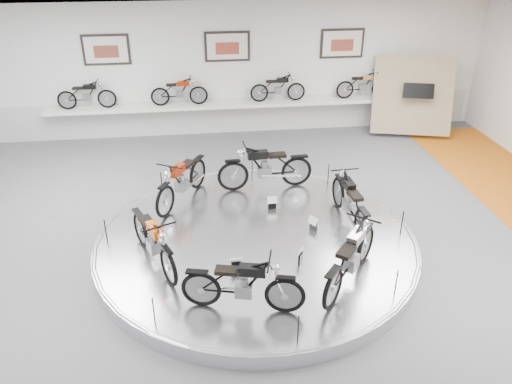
{
  "coord_description": "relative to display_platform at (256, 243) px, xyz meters",
  "views": [
    {
      "loc": [
        -1.08,
        -8.08,
        5.79
      ],
      "look_at": [
        0.04,
        0.6,
        1.16
      ],
      "focal_mm": 35.0,
      "sensor_mm": 36.0,
      "label": 1
    }
  ],
  "objects": [
    {
      "name": "shelf_bike_a",
      "position": [
        -4.2,
        6.4,
        1.27
      ],
      "size": [
        1.22,
        0.43,
        0.73
      ],
      "primitive_type": null,
      "color": "black",
      "rests_on": "shelf"
    },
    {
      "name": "ceiling",
      "position": [
        0.0,
        -0.3,
        3.85
      ],
      "size": [
        16.0,
        16.0,
        0.0
      ],
      "primitive_type": "plane",
      "rotation": [
        3.14,
        0.0,
        0.0
      ],
      "color": "white",
      "rests_on": "wall_back"
    },
    {
      "name": "bike_b",
      "position": [
        0.48,
        2.09,
        0.71
      ],
      "size": [
        1.94,
        0.77,
        1.13
      ],
      "primitive_type": null,
      "rotation": [
        0.0,
        0.0,
        3.19
      ],
      "color": "black",
      "rests_on": "display_platform"
    },
    {
      "name": "shelf_bike_c",
      "position": [
        1.5,
        6.4,
        1.27
      ],
      "size": [
        1.22,
        0.43,
        0.73
      ],
      "primitive_type": null,
      "color": "black",
      "rests_on": "shelf"
    },
    {
      "name": "bike_c",
      "position": [
        -1.45,
        1.7,
        0.69
      ],
      "size": [
        1.47,
        1.93,
        1.09
      ],
      "primitive_type": null,
      "rotation": [
        0.0,
        0.0,
        4.2
      ],
      "color": "maroon",
      "rests_on": "display_platform"
    },
    {
      "name": "poster_left",
      "position": [
        -3.5,
        6.66,
        2.55
      ],
      "size": [
        1.35,
        0.06,
        0.88
      ],
      "primitive_type": "cube",
      "color": "beige",
      "rests_on": "wall_back"
    },
    {
      "name": "bike_f",
      "position": [
        1.42,
        -1.65,
        0.7
      ],
      "size": [
        1.67,
        1.86,
        1.09
      ],
      "primitive_type": null,
      "rotation": [
        0.0,
        0.0,
        7.18
      ],
      "color": "#B8B9BD",
      "rests_on": "display_platform"
    },
    {
      "name": "platform_rim",
      "position": [
        0.0,
        0.0,
        0.12
      ],
      "size": [
        6.4,
        6.4,
        0.1
      ],
      "primitive_type": "torus",
      "color": "#B2B2BA",
      "rests_on": "display_platform"
    },
    {
      "name": "poster_center",
      "position": [
        0.0,
        6.66,
        2.55
      ],
      "size": [
        1.35,
        0.06,
        0.88
      ],
      "primitive_type": "cube",
      "color": "beige",
      "rests_on": "wall_back"
    },
    {
      "name": "wall_back",
      "position": [
        0.0,
        6.7,
        1.85
      ],
      "size": [
        16.0,
        0.0,
        16.0
      ],
      "primitive_type": "plane",
      "rotation": [
        1.57,
        0.0,
        0.0
      ],
      "color": "silver",
      "rests_on": "floor"
    },
    {
      "name": "bike_d",
      "position": [
        -1.96,
        -0.64,
        0.67
      ],
      "size": [
        1.29,
        1.87,
        1.04
      ],
      "primitive_type": null,
      "rotation": [
        0.0,
        0.0,
        5.13
      ],
      "color": "#B43F00",
      "rests_on": "display_platform"
    },
    {
      "name": "display_platform",
      "position": [
        0.0,
        0.0,
        0.0
      ],
      "size": [
        6.4,
        6.4,
        0.3
      ],
      "primitive_type": "cylinder",
      "color": "silver",
      "rests_on": "floor"
    },
    {
      "name": "bike_e",
      "position": [
        -0.49,
        -2.1,
        0.65
      ],
      "size": [
        1.8,
        1.0,
        1.0
      ],
      "primitive_type": null,
      "rotation": [
        0.0,
        0.0,
        6.04
      ],
      "color": "black",
      "rests_on": "display_platform"
    },
    {
      "name": "display_panel",
      "position": [
        5.6,
        5.8,
        1.1
      ],
      "size": [
        2.56,
        1.52,
        2.3
      ],
      "primitive_type": "cube",
      "rotation": [
        -0.35,
        0.0,
        -0.26
      ],
      "color": "#9A8B66",
      "rests_on": "floor"
    },
    {
      "name": "shelf_bike_d",
      "position": [
        4.2,
        6.4,
        1.27
      ],
      "size": [
        1.22,
        0.43,
        0.73
      ],
      "primitive_type": null,
      "color": "#B8B9BD",
      "rests_on": "shelf"
    },
    {
      "name": "bike_a",
      "position": [
        1.99,
        0.3,
        0.67
      ],
      "size": [
        0.72,
        1.81,
        1.05
      ],
      "primitive_type": null,
      "rotation": [
        0.0,
        0.0,
        1.62
      ],
      "color": "black",
      "rests_on": "display_platform"
    },
    {
      "name": "poster_right",
      "position": [
        3.5,
        6.66,
        2.55
      ],
      "size": [
        1.35,
        0.06,
        0.88
      ],
      "primitive_type": "cube",
      "color": "beige",
      "rests_on": "wall_back"
    },
    {
      "name": "shelf_bike_b",
      "position": [
        -1.5,
        6.4,
        1.27
      ],
      "size": [
        1.22,
        0.43,
        0.73
      ],
      "primitive_type": null,
      "color": "maroon",
      "rests_on": "shelf"
    },
    {
      "name": "dado_band",
      "position": [
        0.0,
        6.68,
        0.4
      ],
      "size": [
        15.68,
        0.04,
        1.1
      ],
      "primitive_type": "cube",
      "color": "#BCBCBA",
      "rests_on": "floor"
    },
    {
      "name": "shelf",
      "position": [
        0.0,
        6.4,
        0.85
      ],
      "size": [
        11.0,
        0.55,
        0.1
      ],
      "primitive_type": "cube",
      "color": "silver",
      "rests_on": "wall_back"
    },
    {
      "name": "floor",
      "position": [
        0.0,
        -0.3,
        -0.15
      ],
      "size": [
        16.0,
        16.0,
        0.0
      ],
      "primitive_type": "plane",
      "color": "#535356",
      "rests_on": "ground"
    }
  ]
}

